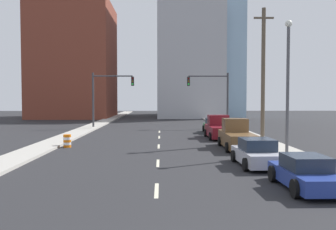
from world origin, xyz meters
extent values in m
cube|color=#ADA89E|center=(-8.41, 45.64, 0.09)|extent=(2.19, 91.27, 0.17)
cube|color=#ADA89E|center=(8.41, 45.64, 0.09)|extent=(2.19, 91.27, 0.17)
cube|color=beige|center=(0.00, 8.08, 0.00)|extent=(0.16, 2.40, 0.01)
cube|color=beige|center=(0.00, 14.25, 0.00)|extent=(0.16, 2.40, 0.01)
cube|color=beige|center=(0.00, 21.51, 0.00)|extent=(0.16, 2.40, 0.01)
cube|color=beige|center=(0.00, 28.11, 0.00)|extent=(0.16, 2.40, 0.01)
cube|color=beige|center=(0.00, 33.72, 0.00)|extent=(0.16, 2.40, 0.01)
cube|color=brown|center=(-15.97, 63.99, 10.53)|extent=(14.00, 16.00, 21.07)
cube|color=#A8A8AD|center=(5.53, 67.99, 10.30)|extent=(12.00, 20.00, 20.59)
cube|color=#8CADC6|center=(9.41, 71.99, 15.60)|extent=(13.00, 20.00, 31.19)
cylinder|color=#38383D|center=(-8.03, 38.77, 3.35)|extent=(0.24, 0.24, 6.70)
cylinder|color=#38383D|center=(-5.64, 38.77, 6.30)|extent=(4.77, 0.16, 0.16)
cube|color=black|center=(-3.26, 38.77, 5.67)|extent=(0.34, 0.32, 1.10)
cylinder|color=#4C0C0C|center=(-3.26, 38.60, 6.01)|extent=(0.22, 0.04, 0.22)
cylinder|color=#593F0C|center=(-3.26, 38.60, 5.67)|extent=(0.22, 0.04, 0.22)
cylinder|color=#26E53F|center=(-3.26, 38.60, 5.33)|extent=(0.22, 0.04, 0.22)
cylinder|color=#38383D|center=(8.27, 38.77, 3.35)|extent=(0.24, 0.24, 6.70)
cylinder|color=#38383D|center=(5.88, 38.77, 6.30)|extent=(4.77, 0.16, 0.16)
cube|color=black|center=(3.50, 38.77, 5.67)|extent=(0.34, 0.32, 1.10)
cylinder|color=#4C0C0C|center=(3.50, 38.60, 6.01)|extent=(0.22, 0.04, 0.22)
cylinder|color=#593F0C|center=(3.50, 38.60, 5.67)|extent=(0.22, 0.04, 0.22)
cylinder|color=#26E53F|center=(3.50, 38.60, 5.33)|extent=(0.22, 0.04, 0.22)
cylinder|color=brown|center=(8.44, 23.65, 5.44)|extent=(0.32, 0.32, 10.88)
cube|color=brown|center=(8.44, 23.65, 10.08)|extent=(1.60, 0.14, 0.14)
cylinder|color=orange|center=(-6.76, 21.07, 0.10)|extent=(0.56, 0.56, 0.19)
cylinder|color=white|center=(-6.76, 21.07, 0.29)|extent=(0.56, 0.56, 0.19)
cylinder|color=orange|center=(-6.76, 21.07, 0.47)|extent=(0.56, 0.56, 0.19)
cylinder|color=white|center=(-6.76, 21.07, 0.67)|extent=(0.56, 0.56, 0.19)
cylinder|color=orange|center=(-6.76, 21.07, 0.85)|extent=(0.56, 0.56, 0.19)
cylinder|color=#4C4C51|center=(8.26, 17.18, 4.07)|extent=(0.20, 0.20, 8.13)
sphere|color=white|center=(8.26, 17.18, 8.35)|extent=(0.44, 0.44, 0.44)
cube|color=navy|center=(5.95, 8.17, 0.49)|extent=(1.80, 4.35, 0.60)
cube|color=#1E2838|center=(5.95, 8.17, 1.08)|extent=(1.56, 1.97, 0.57)
cylinder|color=black|center=(5.03, 9.50, 0.35)|extent=(0.23, 0.71, 0.71)
cylinder|color=black|center=(6.84, 9.52, 0.35)|extent=(0.23, 0.71, 0.71)
cylinder|color=black|center=(5.06, 6.82, 0.35)|extent=(0.23, 0.71, 0.71)
cube|color=#B2B2BC|center=(5.32, 13.27, 0.52)|extent=(1.98, 4.42, 0.68)
cube|color=#1E2838|center=(5.32, 13.27, 1.17)|extent=(1.69, 2.01, 0.62)
cylinder|color=black|center=(4.32, 14.60, 0.33)|extent=(0.24, 0.67, 0.66)
cylinder|color=black|center=(6.24, 14.65, 0.33)|extent=(0.24, 0.67, 0.66)
cylinder|color=black|center=(4.40, 11.89, 0.33)|extent=(0.24, 0.67, 0.66)
cylinder|color=black|center=(6.32, 11.95, 0.33)|extent=(0.24, 0.67, 0.66)
cube|color=brown|center=(5.63, 20.06, 0.68)|extent=(1.97, 5.64, 0.99)
cube|color=brown|center=(5.64, 20.90, 1.66)|extent=(1.70, 1.70, 0.96)
cylinder|color=black|center=(4.65, 21.81, 0.34)|extent=(0.23, 0.68, 0.68)
cylinder|color=black|center=(6.64, 21.79, 0.34)|extent=(0.23, 0.68, 0.68)
cylinder|color=black|center=(4.62, 18.33, 0.34)|extent=(0.23, 0.68, 0.68)
cylinder|color=black|center=(6.60, 18.31, 0.34)|extent=(0.23, 0.68, 0.68)
cube|color=maroon|center=(5.45, 26.99, 0.67)|extent=(2.10, 5.32, 0.95)
cube|color=maroon|center=(5.44, 27.79, 1.61)|extent=(1.81, 1.61, 0.94)
cylinder|color=black|center=(4.38, 28.63, 0.35)|extent=(0.23, 0.71, 0.70)
cylinder|color=black|center=(6.49, 28.65, 0.35)|extent=(0.23, 0.71, 0.70)
cylinder|color=black|center=(4.42, 25.34, 0.35)|extent=(0.23, 0.71, 0.70)
cylinder|color=black|center=(6.52, 25.36, 0.35)|extent=(0.23, 0.71, 0.70)
cube|color=#1E6033|center=(5.70, 32.52, 0.53)|extent=(1.92, 4.49, 0.70)
cube|color=#1E2838|center=(5.70, 32.52, 1.20)|extent=(1.64, 2.04, 0.64)
cylinder|color=black|center=(4.80, 33.92, 0.33)|extent=(0.24, 0.67, 0.66)
cylinder|color=black|center=(6.67, 33.88, 0.33)|extent=(0.24, 0.67, 0.66)
cylinder|color=black|center=(4.73, 31.17, 0.33)|extent=(0.24, 0.67, 0.66)
cylinder|color=black|center=(6.60, 31.12, 0.33)|extent=(0.24, 0.67, 0.66)
camera|label=1|loc=(0.18, -6.54, 3.65)|focal=40.00mm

